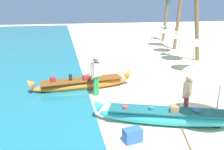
# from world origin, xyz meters

# --- Properties ---
(ground_plane) EXTENTS (80.00, 80.00, 0.00)m
(ground_plane) POSITION_xyz_m (0.00, 0.00, 0.00)
(ground_plane) COLOR beige
(boat_cyan_foreground) EXTENTS (4.68, 2.17, 0.77)m
(boat_cyan_foreground) POSITION_xyz_m (-1.18, -0.11, 0.28)
(boat_cyan_foreground) COLOR #33B2BC
(boat_cyan_foreground) RESTS_ON ground
(boat_orange_midground) EXTENTS (4.78, 1.29, 0.78)m
(boat_orange_midground) POSITION_xyz_m (-3.63, 3.77, 0.27)
(boat_orange_midground) COLOR orange
(boat_orange_midground) RESTS_ON ground
(person_vendor_hatted) EXTENTS (0.57, 0.47, 1.80)m
(person_vendor_hatted) POSITION_xyz_m (-3.08, 2.90, 1.04)
(person_vendor_hatted) COLOR green
(person_vendor_hatted) RESTS_ON ground
(person_tourist_customer) EXTENTS (0.52, 0.53, 1.57)m
(person_tourist_customer) POSITION_xyz_m (-0.32, 0.23, 0.88)
(person_tourist_customer) COLOR #B2383D
(person_tourist_customer) RESTS_ON ground
(patio_umbrella_large) EXTENTS (2.34, 2.34, 2.13)m
(patio_umbrella_large) POSITION_xyz_m (0.34, -0.53, 1.94)
(patio_umbrella_large) COLOR #B7B7BC
(patio_umbrella_large) RESTS_ON ground
(parasol_row_0) EXTENTS (1.60, 1.60, 1.91)m
(parasol_row_0) POSITION_xyz_m (3.07, 5.54, 1.75)
(parasol_row_0) COLOR #8E6B47
(parasol_row_0) RESTS_ON ground
(parasol_row_1) EXTENTS (1.60, 1.60, 1.91)m
(parasol_row_1) POSITION_xyz_m (3.53, 8.17, 1.75)
(parasol_row_1) COLOR #8E6B47
(parasol_row_1) RESTS_ON ground
(parasol_row_2) EXTENTS (1.60, 1.60, 1.91)m
(parasol_row_2) POSITION_xyz_m (4.08, 11.15, 1.75)
(parasol_row_2) COLOR #8E6B47
(parasol_row_2) RESTS_ON ground
(parasol_row_3) EXTENTS (1.60, 1.60, 1.91)m
(parasol_row_3) POSITION_xyz_m (4.71, 14.14, 1.75)
(parasol_row_3) COLOR #8E6B47
(parasol_row_3) RESTS_ON ground
(cooler_box) EXTENTS (0.58, 0.42, 0.42)m
(cooler_box) POSITION_xyz_m (-2.58, -0.84, 0.21)
(cooler_box) COLOR blue
(cooler_box) RESTS_ON ground
(paddle) EXTENTS (0.70, 1.77, 0.05)m
(paddle) POSITION_xyz_m (-1.02, -1.22, 0.03)
(paddle) COLOR #8E6B47
(paddle) RESTS_ON ground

